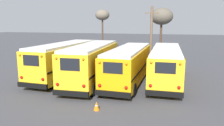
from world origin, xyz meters
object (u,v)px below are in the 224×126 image
at_px(school_bus_0, 65,59).
at_px(bare_tree_1, 102,16).
at_px(utility_pole, 151,33).
at_px(bare_tree_0, 162,17).
at_px(school_bus_1, 92,62).
at_px(school_bus_3, 166,64).
at_px(school_bus_2, 129,64).
at_px(traffic_cone, 96,106).

height_order(school_bus_0, bare_tree_1, bare_tree_1).
bearing_deg(utility_pole, school_bus_0, -121.28).
height_order(school_bus_0, bare_tree_0, bare_tree_0).
bearing_deg(bare_tree_1, school_bus_0, -82.22).
height_order(school_bus_1, school_bus_3, school_bus_1).
bearing_deg(school_bus_3, utility_pole, 102.23).
distance_m(school_bus_1, bare_tree_1, 22.39).
distance_m(school_bus_0, school_bus_1, 3.17).
distance_m(school_bus_2, school_bus_3, 3.19).
relative_size(utility_pole, traffic_cone, 13.54).
bearing_deg(school_bus_3, school_bus_0, -174.88).
distance_m(school_bus_0, utility_pole, 13.39).
xyz_separation_m(school_bus_3, bare_tree_0, (-1.25, 15.42, 4.31)).
height_order(bare_tree_0, traffic_cone, bare_tree_0).
relative_size(school_bus_2, school_bus_3, 1.01).
bearing_deg(bare_tree_1, school_bus_2, -66.49).
height_order(school_bus_0, school_bus_1, school_bus_1).
xyz_separation_m(school_bus_0, school_bus_2, (6.10, -0.11, -0.11)).
distance_m(school_bus_0, school_bus_2, 6.11).
xyz_separation_m(school_bus_0, utility_pole, (6.88, 11.32, 1.95)).
relative_size(school_bus_2, bare_tree_0, 1.38).
relative_size(school_bus_3, utility_pole, 1.38).
bearing_deg(bare_tree_0, school_bus_2, -96.30).
distance_m(utility_pole, bare_tree_1, 13.43).
bearing_deg(bare_tree_1, school_bus_3, -58.51).
xyz_separation_m(school_bus_1, school_bus_3, (6.10, 1.66, -0.14)).
relative_size(school_bus_1, school_bus_3, 0.99).
xyz_separation_m(school_bus_1, traffic_cone, (2.39, -5.81, -1.49)).
bearing_deg(school_bus_0, school_bus_3, 5.12).
bearing_deg(bare_tree_1, utility_pole, -42.91).
bearing_deg(traffic_cone, bare_tree_0, 83.85).
bearing_deg(utility_pole, school_bus_3, -77.77).
distance_m(school_bus_1, school_bus_3, 6.33).
height_order(school_bus_2, bare_tree_0, bare_tree_0).
relative_size(utility_pole, bare_tree_1, 0.97).
distance_m(bare_tree_0, traffic_cone, 23.72).
bearing_deg(school_bus_1, bare_tree_1, 105.41).
xyz_separation_m(utility_pole, bare_tree_1, (-9.65, 8.97, 2.58)).
bearing_deg(school_bus_3, bare_tree_1, 121.49).
xyz_separation_m(school_bus_1, utility_pole, (3.83, 12.17, 1.94)).
bearing_deg(bare_tree_0, bare_tree_1, 159.22).
xyz_separation_m(bare_tree_1, traffic_cone, (8.21, -26.95, -6.02)).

